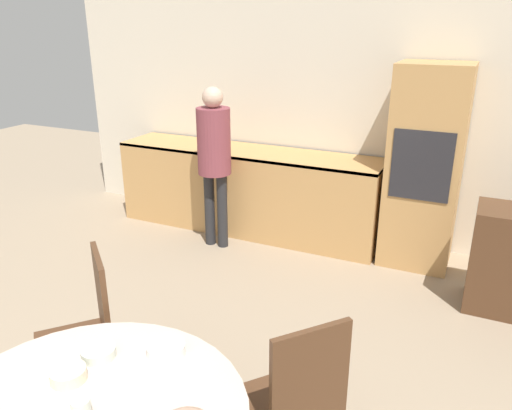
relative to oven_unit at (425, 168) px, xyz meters
The scene contains 10 objects.
wall_back 0.94m from the oven_unit, 156.73° to the left, with size 6.51×0.05×2.60m.
kitchen_counter 1.83m from the oven_unit, behind, with size 2.84×0.60×0.89m.
oven_unit is the anchor object (origin of this frame).
chair_far_left 3.14m from the oven_unit, 116.84° to the right, with size 0.56×0.56×0.97m.
chair_far_right 2.84m from the oven_unit, 92.86° to the right, with size 0.56×0.56×0.97m.
person_standing 1.94m from the oven_unit, 164.87° to the right, with size 0.32×0.32×1.59m.
cup 3.55m from the oven_unit, 102.89° to the right, with size 0.07×0.07×0.09m.
bowl_near 3.08m from the oven_unit, 103.67° to the right, with size 0.18×0.18×0.05m.
bowl_centre 3.29m from the oven_unit, 107.61° to the right, with size 0.16×0.16×0.04m.
bowl_far 3.47m from the oven_unit, 106.81° to the right, with size 0.15×0.15×0.05m.
Camera 1 is at (1.24, 0.29, 2.16)m, focal length 35.00 mm.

